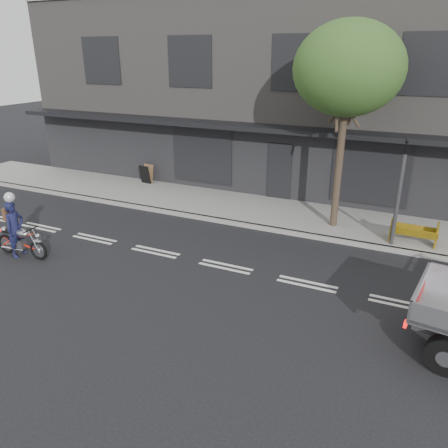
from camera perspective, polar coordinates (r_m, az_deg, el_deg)
The scene contains 10 objects.
ground at distance 12.67m, azimuth 0.21°, elevation -5.60°, with size 80.00×80.00×0.00m, color black.
sidewalk at distance 16.67m, azimuth 6.98°, elevation 1.40°, with size 32.00×3.20×0.15m, color gray.
kerb at distance 15.25m, azimuth 5.09°, elevation -0.48°, with size 32.00×0.20×0.15m, color gray.
building_main at distance 22.11m, azimuth 13.10°, elevation 16.45°, with size 26.00×10.00×8.00m, color slate.
street_tree at distance 14.66m, azimuth 15.94°, elevation 18.84°, with size 3.40×3.40×6.74m.
traffic_light_pole at distance 14.21m, azimuth 21.79°, elevation 3.10°, with size 0.12×0.12×3.50m.
motorcycle at distance 14.46m, azimuth -24.98°, elevation -2.00°, with size 1.89×0.55×0.97m.
rider at distance 14.44m, azimuth -25.60°, elevation -0.59°, with size 0.62×0.41×1.71m, color #15183C.
construction_barrier at distance 14.71m, azimuth 23.50°, elevation -1.19°, with size 1.40×0.56×0.78m, color #E3AB0B, non-canonical shape.
sandwich_board at distance 20.29m, azimuth -10.29°, elevation 6.36°, with size 0.53×0.35×0.84m, color black, non-canonical shape.
Camera 1 is at (4.70, -10.23, 5.80)m, focal length 35.00 mm.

